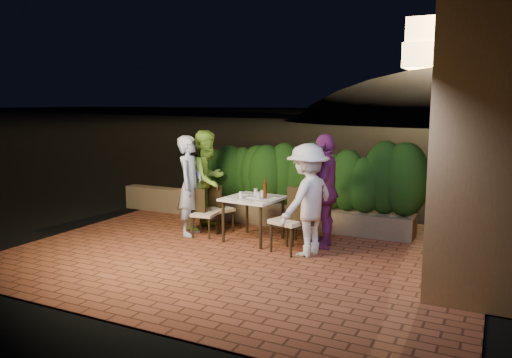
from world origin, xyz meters
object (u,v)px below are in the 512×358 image
Objects in this scene: dining_table at (253,219)px; chair_right_back at (305,216)px; bowl at (261,193)px; parapet_lamp at (187,187)px; chair_right_front at (289,219)px; diner_green at (207,180)px; diner_blue at (190,186)px; diner_purple at (325,191)px; beer_bottle at (265,189)px; diner_white at (308,200)px; chair_left_front at (205,213)px; chair_left_back at (221,208)px.

dining_table is 0.89m from chair_right_back.
bowl is 2.39m from parapet_lamp.
diner_green reaches higher than chair_right_front.
dining_table is at bearing -2.16° from chair_right_back.
chair_right_front reaches higher than dining_table.
diner_blue is 0.95× the size of diner_purple.
diner_green is (-1.15, 0.10, 0.15)m from bowl.
diner_purple reaches higher than beer_bottle.
chair_right_front is 0.61× the size of diner_white.
chair_left_front is 0.46× the size of diner_green.
chair_left_back is at bearing 75.11° from chair_left_front.
chair_right_front is (0.80, -0.64, -0.25)m from bowl.
chair_left_front reaches higher than parapet_lamp.
chair_right_back reaches higher than chair_left_front.
beer_bottle is 0.81m from chair_right_back.
diner_blue is at bearing -160.02° from bowl.
diner_white is 0.93× the size of diner_purple.
diner_white is at bearing -168.10° from chair_right_front.
diner_white is (0.89, -0.37, -0.05)m from beer_bottle.
chair_left_back is 0.48× the size of diner_blue.
diner_white is at bearing -108.64° from diner_blue.
dining_table is 1.30m from diner_blue.
diner_blue is at bearing -173.24° from dining_table.
diner_blue is (-1.18, -0.43, 0.12)m from bowl.
parapet_lamp is (-2.40, 1.24, -0.34)m from beer_bottle.
parapet_lamp is (-1.03, 0.86, -0.35)m from diner_green.
diner_white is at bearing -18.31° from diner_purple.
beer_bottle is 2.35× the size of parapet_lamp.
chair_right_front is at bearing -76.78° from diner_white.
diner_blue reaches higher than diner_white.
chair_left_back is at bearing -51.83° from diner_blue.
beer_bottle is at bearing -52.41° from bowl.
diner_blue is at bearing -91.49° from diner_purple.
beer_bottle is 0.18× the size of diner_purple.
chair_left_back is 6.04× the size of parapet_lamp.
diner_white is (2.00, -0.23, 0.45)m from chair_left_front.
dining_table is 1.27m from diner_white.
bowl is 0.16× the size of chair_right_back.
beer_bottle is at bearing -95.48° from diner_white.
diner_white is at bearing -13.12° from chair_left_front.
diner_purple is at bearing 8.62° from dining_table.
chair_right_back reaches higher than parapet_lamp.
dining_table is 0.89m from chair_right_front.
bowl is at bearing 22.52° from chair_left_back.
bowl is 1.11× the size of parapet_lamp.
diner_green is at bearing -170.28° from chair_left_back.
diner_blue is at bearing -78.53° from diner_white.
beer_bottle is 0.35× the size of chair_right_back.
beer_bottle reaches higher than parapet_lamp.
diner_blue is at bearing -105.23° from chair_left_back.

